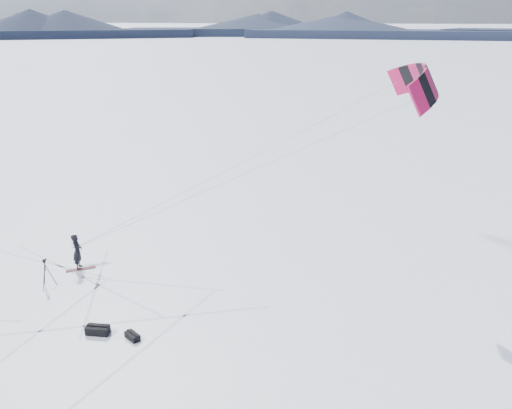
% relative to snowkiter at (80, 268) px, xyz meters
% --- Properties ---
extents(ground, '(1800.00, 1800.00, 0.00)m').
position_rel_snowkiter_xyz_m(ground, '(0.44, -3.23, 0.00)').
color(ground, white).
extents(horizon_hills, '(704.84, 706.81, 8.73)m').
position_rel_snowkiter_xyz_m(horizon_hills, '(0.44, -3.23, 3.56)').
color(horizon_hills, black).
rests_on(horizon_hills, ground).
extents(snow_tracks, '(17.62, 14.39, 0.01)m').
position_rel_snowkiter_xyz_m(snow_tracks, '(0.03, -3.88, 0.00)').
color(snow_tracks, '#B0BCD3').
rests_on(snow_tracks, ground).
extents(snowkiter, '(0.65, 0.80, 1.90)m').
position_rel_snowkiter_xyz_m(snowkiter, '(0.00, 0.00, 0.00)').
color(snowkiter, black).
rests_on(snowkiter, ground).
extents(snowboard, '(1.41, 0.97, 0.04)m').
position_rel_snowkiter_xyz_m(snowboard, '(0.14, -0.13, 0.02)').
color(snowboard, maroon).
rests_on(snowboard, ground).
extents(tripod, '(0.74, 0.65, 1.46)m').
position_rel_snowkiter_xyz_m(tripod, '(-0.54, -2.02, 0.94)').
color(tripod, black).
rests_on(tripod, ground).
extents(gear_bag_a, '(0.96, 0.49, 0.42)m').
position_rel_snowkiter_xyz_m(gear_bag_a, '(3.66, -5.16, 0.19)').
color(gear_bag_a, black).
rests_on(gear_bag_a, ground).
extents(gear_bag_b, '(0.76, 0.66, 0.31)m').
position_rel_snowkiter_xyz_m(gear_bag_b, '(5.21, -5.24, 0.14)').
color(gear_bag_b, black).
rests_on(gear_bag_b, ground).
extents(power_kite, '(17.13, 5.54, 9.30)m').
position_rel_snowkiter_xyz_m(power_kite, '(15.96, 1.11, 9.60)').
color(power_kite, '#C9134F').
rests_on(power_kite, ground).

